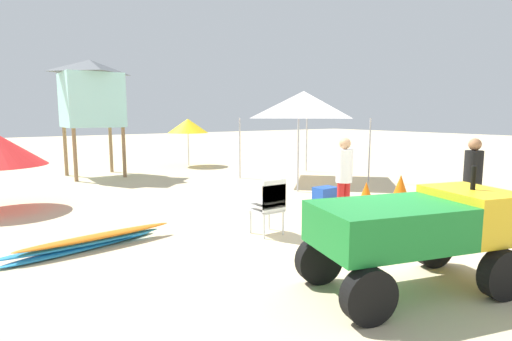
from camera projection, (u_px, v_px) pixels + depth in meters
ground at (372, 250)px, 6.55m from camera, size 80.00×80.00×0.00m
utility_cart at (418, 227)px, 4.98m from camera, size 2.78×1.90×1.50m
stacked_plastic_chairs at (270, 202)px, 7.26m from camera, size 0.48×0.48×1.02m
surfboard_pile at (89, 242)px, 6.55m from camera, size 2.78×0.85×0.24m
lifeguard_near_left at (344, 175)px, 8.04m from camera, size 0.32×0.32×1.69m
lifeguard_near_center at (473, 178)px, 7.57m from camera, size 0.32×0.32×1.71m
popup_canopy at (304, 105)px, 13.22m from camera, size 3.03×3.03×2.88m
lifeguard_tower at (91, 93)px, 13.92m from camera, size 1.98×1.98×3.96m
beach_umbrella_mid at (188, 126)px, 17.04m from camera, size 1.67×1.67×1.96m
traffic_cone_near at (401, 186)px, 10.73m from camera, size 0.41×0.41×0.58m
traffic_cone_far at (366, 194)px, 9.57m from camera, size 0.41×0.41×0.58m
cooler_box at (325, 196)px, 9.86m from camera, size 0.53×0.38×0.41m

